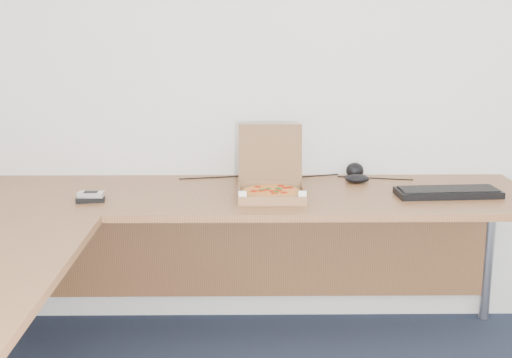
{
  "coord_description": "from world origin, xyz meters",
  "views": [
    {
      "loc": [
        -0.48,
        -1.52,
        1.48
      ],
      "look_at": [
        -0.45,
        1.28,
        0.82
      ],
      "focal_mm": 48.66,
      "sensor_mm": 36.0,
      "label": 1
    }
  ],
  "objects_px": {
    "pizza_box": "(271,189)",
    "keyboard": "(448,193)",
    "wallet": "(91,198)",
    "desk": "(158,229)",
    "drinking_glass": "(294,170)"
  },
  "relations": [
    {
      "from": "pizza_box",
      "to": "keyboard",
      "type": "height_order",
      "value": "pizza_box"
    },
    {
      "from": "pizza_box",
      "to": "wallet",
      "type": "height_order",
      "value": "pizza_box"
    },
    {
      "from": "desk",
      "to": "pizza_box",
      "type": "relative_size",
      "value": 7.66
    },
    {
      "from": "pizza_box",
      "to": "drinking_glass",
      "type": "distance_m",
      "value": 0.28
    },
    {
      "from": "pizza_box",
      "to": "desk",
      "type": "bearing_deg",
      "value": -140.12
    },
    {
      "from": "desk",
      "to": "wallet",
      "type": "xyz_separation_m",
      "value": [
        -0.32,
        0.3,
        0.04
      ]
    },
    {
      "from": "drinking_glass",
      "to": "keyboard",
      "type": "distance_m",
      "value": 0.69
    },
    {
      "from": "desk",
      "to": "drinking_glass",
      "type": "xyz_separation_m",
      "value": [
        0.55,
        0.62,
        0.09
      ]
    },
    {
      "from": "desk",
      "to": "keyboard",
      "type": "xyz_separation_m",
      "value": [
        1.2,
        0.37,
        0.04
      ]
    },
    {
      "from": "desk",
      "to": "wallet",
      "type": "relative_size",
      "value": 21.84
    },
    {
      "from": "desk",
      "to": "keyboard",
      "type": "bearing_deg",
      "value": 16.98
    },
    {
      "from": "drinking_glass",
      "to": "keyboard",
      "type": "xyz_separation_m",
      "value": [
        0.64,
        -0.25,
        -0.05
      ]
    },
    {
      "from": "desk",
      "to": "keyboard",
      "type": "relative_size",
      "value": 5.69
    },
    {
      "from": "desk",
      "to": "pizza_box",
      "type": "distance_m",
      "value": 0.57
    },
    {
      "from": "desk",
      "to": "keyboard",
      "type": "distance_m",
      "value": 1.25
    }
  ]
}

